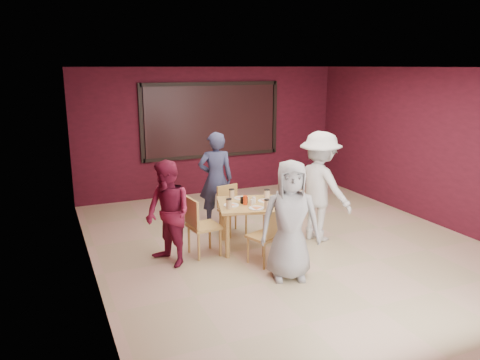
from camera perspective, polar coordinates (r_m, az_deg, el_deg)
name	(u,v)px	position (r m, az deg, el deg)	size (l,w,h in m)	color
floor	(286,244)	(7.73, 5.58, -7.72)	(7.00, 7.00, 0.00)	tan
window_blinds	(212,120)	(10.41, -3.44, 7.28)	(3.00, 0.02, 1.50)	black
dining_table	(248,209)	(7.33, 1.04, -3.51)	(1.15, 1.15, 0.88)	#DBA95A
chair_front	(268,234)	(6.78, 3.38, -6.56)	(0.52, 0.52, 0.84)	tan
chair_back	(231,207)	(8.05, -1.14, -3.26)	(0.47, 0.47, 0.83)	tan
chair_left	(199,223)	(7.09, -4.97, -5.26)	(0.49, 0.49, 0.92)	tan
chair_right	(291,212)	(7.69, 6.22, -3.92)	(0.45, 0.45, 0.88)	tan
diner_front	(290,220)	(6.29, 6.13, -4.91)	(0.80, 0.52, 1.64)	#979797
diner_back	(216,179)	(8.36, -2.98, 0.10)	(0.62, 0.41, 1.70)	#303556
diner_left	(168,214)	(6.77, -8.75, -4.09)	(0.75, 0.58, 1.54)	maroon
diner_right	(320,187)	(7.72, 9.68, -0.83)	(1.17, 0.67, 1.81)	silver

